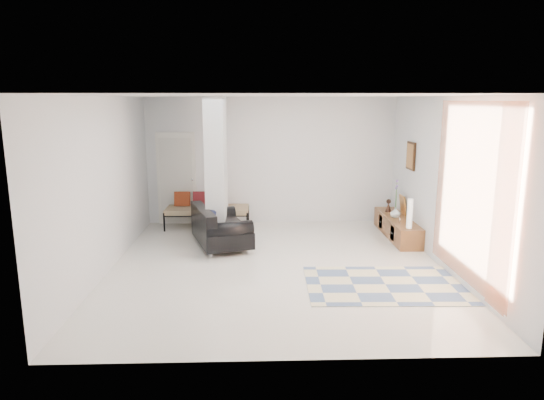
{
  "coord_description": "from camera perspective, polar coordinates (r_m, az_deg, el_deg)",
  "views": [
    {
      "loc": [
        -0.34,
        -7.72,
        2.74
      ],
      "look_at": [
        -0.06,
        0.6,
        1.01
      ],
      "focal_mm": 32.0,
      "sensor_mm": 36.0,
      "label": 1
    }
  ],
  "objects": [
    {
      "name": "wall_front",
      "position": [
        4.92,
        2.12,
        -4.09
      ],
      "size": [
        6.0,
        0.0,
        6.0
      ],
      "primitive_type": "plane",
      "rotation": [
        -1.57,
        0.0,
        0.0
      ],
      "color": "silver",
      "rests_on": "ground"
    },
    {
      "name": "media_console",
      "position": [
        10.17,
        14.49,
        -3.08
      ],
      "size": [
        0.45,
        2.01,
        0.8
      ],
      "color": "brown",
      "rests_on": "floor"
    },
    {
      "name": "curtain",
      "position": [
        7.34,
        22.31,
        0.73
      ],
      "size": [
        0.0,
        2.55,
        2.55
      ],
      "primitive_type": "plane",
      "rotation": [
        1.57,
        0.0,
        1.57
      ],
      "color": "orange",
      "rests_on": "wall_right"
    },
    {
      "name": "partition_column",
      "position": [
        9.45,
        -6.54,
        3.51
      ],
      "size": [
        0.35,
        1.2,
        2.8
      ],
      "primitive_type": "cube",
      "color": "#B7BCBF",
      "rests_on": "floor"
    },
    {
      "name": "ceiling",
      "position": [
        7.73,
        0.61,
        12.18
      ],
      "size": [
        6.0,
        6.0,
        0.0
      ],
      "primitive_type": "plane",
      "rotation": [
        3.14,
        0.0,
        0.0
      ],
      "color": "white",
      "rests_on": "wall_back"
    },
    {
      "name": "wall_art",
      "position": [
        9.96,
        16.03,
        5.01
      ],
      "size": [
        0.04,
        0.45,
        0.55
      ],
      "primitive_type": "cube",
      "color": "#341E0E",
      "rests_on": "wall_right"
    },
    {
      "name": "wall_left",
      "position": [
        8.2,
        -19.0,
        1.69
      ],
      "size": [
        0.0,
        6.0,
        6.0
      ],
      "primitive_type": "plane",
      "rotation": [
        1.57,
        0.0,
        1.57
      ],
      "color": "silver",
      "rests_on": "ground"
    },
    {
      "name": "wall_back",
      "position": [
        10.81,
        -0.11,
        4.62
      ],
      "size": [
        6.0,
        0.0,
        6.0
      ],
      "primitive_type": "plane",
      "rotation": [
        1.57,
        0.0,
        0.0
      ],
      "color": "silver",
      "rests_on": "ground"
    },
    {
      "name": "area_rug",
      "position": [
        7.6,
        13.19,
        -9.67
      ],
      "size": [
        2.41,
        1.64,
        0.01
      ],
      "primitive_type": "cube",
      "rotation": [
        0.0,
        0.0,
        -0.03
      ],
      "color": "beige",
      "rests_on": "floor"
    },
    {
      "name": "daybed",
      "position": [
        10.66,
        -7.73,
        -0.96
      ],
      "size": [
        1.8,
        0.79,
        0.77
      ],
      "rotation": [
        0.0,
        0.0,
        -0.02
      ],
      "color": "black",
      "rests_on": "floor"
    },
    {
      "name": "vase",
      "position": [
        10.08,
        14.31,
        -1.43
      ],
      "size": [
        0.2,
        0.2,
        0.21
      ],
      "primitive_type": "imported",
      "rotation": [
        0.0,
        0.0,
        -0.0
      ],
      "color": "white",
      "rests_on": "media_console"
    },
    {
      "name": "cylinder_lamp",
      "position": [
        9.3,
        15.91,
        -1.54
      ],
      "size": [
        0.1,
        0.1,
        0.55
      ],
      "primitive_type": "cylinder",
      "color": "silver",
      "rests_on": "media_console"
    },
    {
      "name": "wall_right",
      "position": [
        8.42,
        19.63,
        1.9
      ],
      "size": [
        0.0,
        6.0,
        6.0
      ],
      "primitive_type": "plane",
      "rotation": [
        1.57,
        0.0,
        -1.57
      ],
      "color": "silver",
      "rests_on": "ground"
    },
    {
      "name": "floor",
      "position": [
        8.2,
        0.56,
        -7.78
      ],
      "size": [
        6.0,
        6.0,
        0.0
      ],
      "primitive_type": "plane",
      "color": "silver",
      "rests_on": "ground"
    },
    {
      "name": "loveseat",
      "position": [
        9.22,
        -6.34,
        -3.3
      ],
      "size": [
        1.28,
        1.69,
        0.76
      ],
      "rotation": [
        0.0,
        0.0,
        0.31
      ],
      "color": "silver",
      "rests_on": "floor"
    },
    {
      "name": "hallway_door",
      "position": [
        10.96,
        -11.16,
        2.49
      ],
      "size": [
        0.85,
        0.06,
        2.04
      ],
      "primitive_type": "cube",
      "color": "white",
      "rests_on": "floor"
    },
    {
      "name": "bronze_figurine",
      "position": [
        10.57,
        13.54,
        -0.64
      ],
      "size": [
        0.15,
        0.15,
        0.27
      ],
      "primitive_type": null,
      "rotation": [
        0.0,
        0.0,
        0.17
      ],
      "color": "#331F17",
      "rests_on": "media_console"
    }
  ]
}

